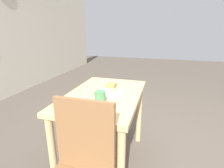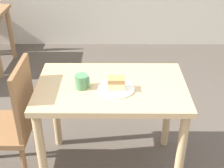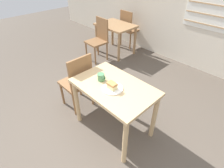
{
  "view_description": "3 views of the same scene",
  "coord_description": "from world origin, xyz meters",
  "px_view_note": "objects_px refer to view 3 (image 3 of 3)",
  "views": [
    {
      "loc": [
        -1.47,
        0.02,
        1.33
      ],
      "look_at": [
        0.03,
        0.46,
        0.84
      ],
      "focal_mm": 28.0,
      "sensor_mm": 36.0,
      "label": 1
    },
    {
      "loc": [
        -0.02,
        -1.31,
        1.84
      ],
      "look_at": [
        -0.03,
        0.45,
        0.81
      ],
      "focal_mm": 50.0,
      "sensor_mm": 36.0,
      "label": 2
    },
    {
      "loc": [
        1.17,
        -0.67,
        2.04
      ],
      "look_at": [
        -0.01,
        0.47,
        0.83
      ],
      "focal_mm": 28.0,
      "sensor_mm": 36.0,
      "label": 3
    }
  ],
  "objects_px": {
    "chair_near_window": "(78,81)",
    "cake_slice": "(112,86)",
    "plate": "(113,88)",
    "coffee_mug": "(101,77)",
    "chair_far_opposite": "(129,28)",
    "dining_table_near": "(114,94)",
    "dining_table_far": "(116,30)",
    "chair_far_corner": "(99,38)"
  },
  "relations": [
    {
      "from": "chair_near_window",
      "to": "coffee_mug",
      "type": "height_order",
      "value": "chair_near_window"
    },
    {
      "from": "dining_table_near",
      "to": "plate",
      "type": "bearing_deg",
      "value": -59.59
    },
    {
      "from": "dining_table_far",
      "to": "chair_far_opposite",
      "type": "xyz_separation_m",
      "value": [
        -0.04,
        0.52,
        -0.08
      ]
    },
    {
      "from": "chair_near_window",
      "to": "plate",
      "type": "relative_size",
      "value": 3.8
    },
    {
      "from": "chair_near_window",
      "to": "cake_slice",
      "type": "distance_m",
      "value": 0.8
    },
    {
      "from": "dining_table_near",
      "to": "chair_far_corner",
      "type": "height_order",
      "value": "chair_far_corner"
    },
    {
      "from": "chair_near_window",
      "to": "coffee_mug",
      "type": "distance_m",
      "value": 0.59
    },
    {
      "from": "chair_far_opposite",
      "to": "cake_slice",
      "type": "relative_size",
      "value": 8.34
    },
    {
      "from": "cake_slice",
      "to": "chair_near_window",
      "type": "bearing_deg",
      "value": -179.13
    },
    {
      "from": "dining_table_far",
      "to": "plate",
      "type": "xyz_separation_m",
      "value": [
        1.77,
        -1.82,
        0.17
      ]
    },
    {
      "from": "dining_table_near",
      "to": "dining_table_far",
      "type": "distance_m",
      "value": 2.48
    },
    {
      "from": "cake_slice",
      "to": "coffee_mug",
      "type": "xyz_separation_m",
      "value": [
        -0.23,
        0.03,
        -0.0
      ]
    },
    {
      "from": "chair_far_opposite",
      "to": "coffee_mug",
      "type": "height_order",
      "value": "chair_far_opposite"
    },
    {
      "from": "chair_near_window",
      "to": "chair_far_corner",
      "type": "distance_m",
      "value": 1.69
    },
    {
      "from": "plate",
      "to": "cake_slice",
      "type": "xyz_separation_m",
      "value": [
        0.0,
        -0.01,
        0.05
      ]
    },
    {
      "from": "dining_table_far",
      "to": "chair_far_corner",
      "type": "distance_m",
      "value": 0.53
    },
    {
      "from": "dining_table_near",
      "to": "chair_near_window",
      "type": "xyz_separation_m",
      "value": [
        -0.7,
        -0.07,
        -0.13
      ]
    },
    {
      "from": "dining_table_far",
      "to": "chair_far_opposite",
      "type": "height_order",
      "value": "chair_far_opposite"
    },
    {
      "from": "dining_table_near",
      "to": "chair_far_corner",
      "type": "relative_size",
      "value": 1.09
    },
    {
      "from": "chair_near_window",
      "to": "coffee_mug",
      "type": "bearing_deg",
      "value": 94.56
    },
    {
      "from": "chair_far_opposite",
      "to": "chair_far_corner",
      "type": "bearing_deg",
      "value": 91.78
    },
    {
      "from": "plate",
      "to": "coffee_mug",
      "type": "xyz_separation_m",
      "value": [
        -0.23,
        0.02,
        0.04
      ]
    },
    {
      "from": "chair_far_opposite",
      "to": "dining_table_near",
      "type": "bearing_deg",
      "value": 129.11
    },
    {
      "from": "dining_table_far",
      "to": "chair_far_corner",
      "type": "bearing_deg",
      "value": -92.92
    },
    {
      "from": "cake_slice",
      "to": "coffee_mug",
      "type": "bearing_deg",
      "value": 172.59
    },
    {
      "from": "chair_near_window",
      "to": "cake_slice",
      "type": "height_order",
      "value": "chair_near_window"
    },
    {
      "from": "chair_far_corner",
      "to": "dining_table_far",
      "type": "bearing_deg",
      "value": 89.49
    },
    {
      "from": "dining_table_near",
      "to": "chair_near_window",
      "type": "height_order",
      "value": "chair_near_window"
    },
    {
      "from": "dining_table_near",
      "to": "chair_near_window",
      "type": "distance_m",
      "value": 0.72
    },
    {
      "from": "chair_near_window",
      "to": "coffee_mug",
      "type": "relative_size",
      "value": 9.55
    },
    {
      "from": "dining_table_near",
      "to": "dining_table_far",
      "type": "height_order",
      "value": "dining_table_near"
    },
    {
      "from": "plate",
      "to": "cake_slice",
      "type": "bearing_deg",
      "value": -87.2
    },
    {
      "from": "dining_table_near",
      "to": "coffee_mug",
      "type": "height_order",
      "value": "coffee_mug"
    },
    {
      "from": "cake_slice",
      "to": "chair_far_opposite",
      "type": "bearing_deg",
      "value": 127.65
    },
    {
      "from": "dining_table_near",
      "to": "chair_far_opposite",
      "type": "distance_m",
      "value": 2.9
    },
    {
      "from": "dining_table_far",
      "to": "chair_far_corner",
      "type": "xyz_separation_m",
      "value": [
        -0.03,
        -0.52,
        -0.08
      ]
    },
    {
      "from": "cake_slice",
      "to": "dining_table_far",
      "type": "bearing_deg",
      "value": 134.16
    },
    {
      "from": "chair_far_opposite",
      "to": "cake_slice",
      "type": "xyz_separation_m",
      "value": [
        1.81,
        -2.35,
        0.31
      ]
    },
    {
      "from": "dining_table_near",
      "to": "chair_far_opposite",
      "type": "bearing_deg",
      "value": 127.91
    },
    {
      "from": "chair_far_opposite",
      "to": "coffee_mug",
      "type": "relative_size",
      "value": 9.55
    },
    {
      "from": "chair_far_opposite",
      "to": "plate",
      "type": "bearing_deg",
      "value": 128.95
    },
    {
      "from": "chair_far_opposite",
      "to": "coffee_mug",
      "type": "bearing_deg",
      "value": 125.55
    }
  ]
}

